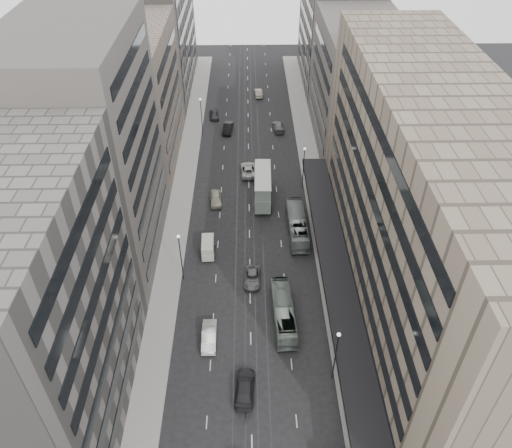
{
  "coord_description": "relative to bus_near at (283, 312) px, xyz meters",
  "views": [
    {
      "loc": [
        -0.03,
        -39.77,
        51.99
      ],
      "look_at": [
        0.96,
        16.45,
        6.52
      ],
      "focal_mm": 35.0,
      "sensor_mm": 36.0,
      "label": 1
    }
  ],
  "objects": [
    {
      "name": "sedan_4",
      "position": [
        -10.15,
        26.57,
        -0.72
      ],
      "size": [
        2.37,
        5.0,
        1.65
      ],
      "primitive_type": "imported",
      "rotation": [
        0.0,
        0.0,
        0.09
      ],
      "color": "#B8B098",
      "rests_on": "ground"
    },
    {
      "name": "sidewalk_left",
      "position": [
        -16.35,
        33.41,
        -1.47
      ],
      "size": [
        4.0,
        125.0,
        0.15
      ],
      "primitive_type": "cube",
      "color": "gray",
      "rests_on": "ground"
    },
    {
      "name": "sedan_9",
      "position": [
        -1.76,
        70.04,
        -0.76
      ],
      "size": [
        1.94,
        4.82,
        1.56
      ],
      "primitive_type": "imported",
      "rotation": [
        0.0,
        0.0,
        3.2
      ],
      "color": "#ACA28E",
      "rests_on": "ground"
    },
    {
      "name": "sidewalk_right",
      "position": [
        7.65,
        33.41,
        -1.47
      ],
      "size": [
        4.0,
        125.0,
        0.15
      ],
      "primitive_type": "cube",
      "color": "gray",
      "rests_on": "ground"
    },
    {
      "name": "building_left_b",
      "position": [
        -25.85,
        14.91,
        15.46
      ],
      "size": [
        15.0,
        26.0,
        34.0
      ],
      "primitive_type": "cube",
      "color": "#534D48",
      "rests_on": "ground"
    },
    {
      "name": "sedan_2",
      "position": [
        -4.01,
        7.29,
        -0.86
      ],
      "size": [
        2.51,
        5.03,
        1.37
      ],
      "primitive_type": "imported",
      "rotation": [
        0.0,
        0.0,
        -0.05
      ],
      "color": "slate",
      "rests_on": "ground"
    },
    {
      "name": "sedan_5",
      "position": [
        -8.7,
        52.2,
        -0.68
      ],
      "size": [
        2.37,
        5.38,
        1.72
      ],
      "primitive_type": "imported",
      "rotation": [
        0.0,
        0.0,
        -0.11
      ],
      "color": "black",
      "rests_on": "ground"
    },
    {
      "name": "sedan_7",
      "position": [
        2.13,
        52.87,
        -0.76
      ],
      "size": [
        2.61,
        5.55,
        1.57
      ],
      "primitive_type": "imported",
      "rotation": [
        0.0,
        0.0,
        3.22
      ],
      "color": "#5F6062",
      "rests_on": "ground"
    },
    {
      "name": "sedan_6",
      "position": [
        -4.45,
        35.78,
        -0.72
      ],
      "size": [
        3.01,
        6.05,
        1.65
      ],
      "primitive_type": "imported",
      "rotation": [
        0.0,
        0.0,
        3.19
      ],
      "color": "#B8B7B3",
      "rests_on": "ground"
    },
    {
      "name": "department_store",
      "position": [
        17.11,
        3.91,
        13.41
      ],
      "size": [
        19.2,
        60.0,
        30.0
      ],
      "color": "#80715D",
      "rests_on": "ground"
    },
    {
      "name": "sedan_1",
      "position": [
        -9.65,
        -3.33,
        -0.69
      ],
      "size": [
        1.84,
        5.18,
        1.7
      ],
      "primitive_type": "imported",
      "rotation": [
        0.0,
        0.0,
        0.01
      ],
      "color": "silver",
      "rests_on": "ground"
    },
    {
      "name": "sedan_3",
      "position": [
        -5.1,
        -10.83,
        -0.7
      ],
      "size": [
        2.72,
        5.93,
        1.68
      ],
      "primitive_type": "imported",
      "rotation": [
        0.0,
        0.0,
        3.08
      ],
      "color": "black",
      "rests_on": "ground"
    },
    {
      "name": "building_right_mid",
      "position": [
        17.15,
        47.91,
        10.46
      ],
      "size": [
        15.0,
        28.0,
        24.0
      ],
      "primitive_type": "cube",
      "color": "#534D48",
      "rests_on": "ground"
    },
    {
      "name": "lamp_left_near",
      "position": [
        -14.05,
        7.91,
        3.66
      ],
      "size": [
        0.44,
        0.44,
        8.32
      ],
      "color": "#262628",
      "rests_on": "ground"
    },
    {
      "name": "lamp_right_far",
      "position": [
        5.35,
        30.91,
        3.66
      ],
      "size": [
        0.44,
        0.44,
        8.32
      ],
      "color": "#262628",
      "rests_on": "ground"
    },
    {
      "name": "bus_far",
      "position": [
        3.3,
        18.21,
        0.1
      ],
      "size": [
        2.95,
        11.8,
        3.27
      ],
      "primitive_type": "imported",
      "rotation": [
        0.0,
        0.0,
        3.16
      ],
      "color": "gray",
      "rests_on": "ground"
    },
    {
      "name": "building_right_far",
      "position": [
        17.15,
        77.91,
        12.46
      ],
      "size": [
        15.0,
        32.0,
        28.0
      ],
      "primitive_type": "cube",
      "color": "#66615B",
      "rests_on": "ground"
    },
    {
      "name": "panel_van",
      "position": [
        -10.71,
        13.16,
        -0.12
      ],
      "size": [
        2.15,
        4.17,
        2.58
      ],
      "rotation": [
        0.0,
        0.0,
        0.04
      ],
      "color": "beige",
      "rests_on": "ground"
    },
    {
      "name": "building_left_d",
      "position": [
        -25.85,
        74.91,
        12.46
      ],
      "size": [
        15.0,
        38.0,
        28.0
      ],
      "primitive_type": "cube",
      "color": "#66615B",
      "rests_on": "ground"
    },
    {
      "name": "ground",
      "position": [
        -4.35,
        -4.09,
        -1.54
      ],
      "size": [
        220.0,
        220.0,
        0.0
      ],
      "primitive_type": "plane",
      "color": "black",
      "rests_on": "ground"
    },
    {
      "name": "building_left_a",
      "position": [
        -25.85,
        -12.09,
        13.46
      ],
      "size": [
        15.0,
        28.0,
        30.0
      ],
      "primitive_type": "cube",
      "color": "#66615B",
      "rests_on": "ground"
    },
    {
      "name": "lamp_right_near",
      "position": [
        5.35,
        -9.09,
        3.66
      ],
      "size": [
        0.44,
        0.44,
        8.32
      ],
      "color": "#262628",
      "rests_on": "ground"
    },
    {
      "name": "lamp_left_far",
      "position": [
        -14.05,
        50.91,
        3.66
      ],
      "size": [
        0.44,
        0.44,
        8.32
      ],
      "color": "#262628",
      "rests_on": "ground"
    },
    {
      "name": "building_left_c",
      "position": [
        -25.85,
        41.91,
        10.96
      ],
      "size": [
        15.0,
        28.0,
        25.0
      ],
      "primitive_type": "cube",
      "color": "#75655B",
      "rests_on": "ground"
    },
    {
      "name": "bus_near",
      "position": [
        0.0,
        0.0,
        0.0
      ],
      "size": [
        3.07,
        11.16,
        3.08
      ],
      "primitive_type": "imported",
      "rotation": [
        0.0,
        0.0,
        3.18
      ],
      "color": "gray",
      "rests_on": "ground"
    },
    {
      "name": "pedestrian",
      "position": [
        7.78,
        -12.79,
        -0.49
      ],
      "size": [
        0.76,
        0.62,
        1.8
      ],
      "primitive_type": "imported",
      "rotation": [
        0.0,
        0.0,
        3.48
      ],
      "color": "black",
      "rests_on": "sidewalk_right"
    },
    {
      "name": "double_decker",
      "position": [
        -1.96,
        27.22,
        1.35
      ],
      "size": [
        3.22,
        9.88,
        5.36
      ],
      "rotation": [
        0.0,
        0.0,
        -0.02
      ],
      "color": "gray",
      "rests_on": "ground"
    },
    {
      "name": "sedan_8",
      "position": [
        -11.91,
        58.71,
        -0.76
      ],
      "size": [
        2.36,
        4.79,
        1.57
      ],
      "primitive_type": "imported",
      "rotation": [
        0.0,
        0.0,
        0.11
      ],
      "color": "#2A2A2D",
      "rests_on": "ground"
    }
  ]
}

